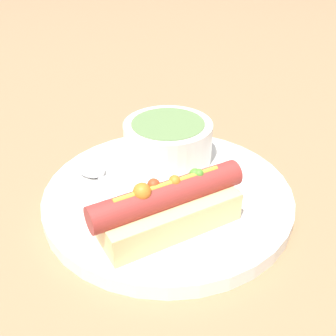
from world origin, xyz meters
TOP-DOWN VIEW (x-y plane):
  - ground_plane at (0.00, 0.00)m, footprint 4.00×4.00m
  - dinner_plate at (0.00, 0.00)m, footprint 0.29×0.29m
  - hot_dog at (-0.00, -0.06)m, footprint 0.15×0.12m
  - soup_bowl at (-0.00, 0.07)m, footprint 0.11×0.11m
  - spoon at (-0.08, 0.02)m, footprint 0.12×0.13m

SIDE VIEW (x-z plane):
  - ground_plane at x=0.00m, z-range 0.00..0.00m
  - dinner_plate at x=0.00m, z-range 0.00..0.02m
  - spoon at x=-0.08m, z-range 0.02..0.03m
  - hot_dog at x=0.00m, z-range 0.01..0.07m
  - soup_bowl at x=0.00m, z-range 0.02..0.07m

